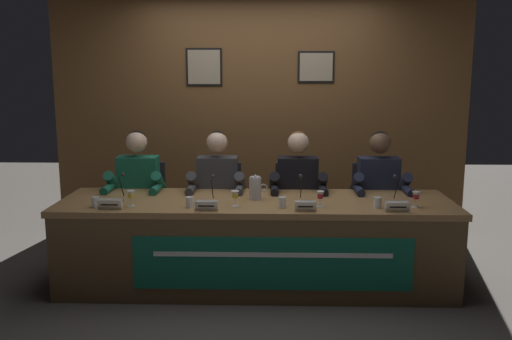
{
  "coord_description": "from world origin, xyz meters",
  "views": [
    {
      "loc": [
        0.12,
        -4.37,
        1.78
      ],
      "look_at": [
        0.0,
        0.0,
        0.98
      ],
      "focal_mm": 38.5,
      "sensor_mm": 36.0,
      "label": 1
    }
  ],
  "objects_px": {
    "conference_table": "(256,230)",
    "microphone_far_right": "(397,194)",
    "microphone_far_left": "(121,192)",
    "nameplate_center_left": "(206,206)",
    "water_cup_center_left": "(190,203)",
    "microphone_center_left": "(212,194)",
    "nameplate_far_right": "(397,207)",
    "microphone_center_right": "(301,193)",
    "water_cup_far_left": "(96,203)",
    "juice_glass_center_left": "(235,195)",
    "nameplate_far_left": "(110,204)",
    "nameplate_center_right": "(305,206)",
    "juice_glass_far_right": "(416,196)",
    "panelist_center_left": "(217,189)",
    "panelist_far_right": "(380,190)",
    "water_cup_center_right": "(282,203)",
    "panelist_center_right": "(298,190)",
    "juice_glass_center_right": "(320,196)",
    "chair_center_left": "(219,213)",
    "panelist_far_left": "(137,189)",
    "chair_far_left": "(143,213)",
    "chair_center_right": "(297,214)",
    "juice_glass_far_left": "(131,195)",
    "water_pitcher_central": "(255,188)",
    "chair_far_right": "(374,214)",
    "water_cup_far_right": "(377,203)"
  },
  "relations": [
    {
      "from": "microphone_far_left",
      "to": "nameplate_center_left",
      "type": "bearing_deg",
      "value": -22.77
    },
    {
      "from": "conference_table",
      "to": "juice_glass_far_right",
      "type": "height_order",
      "value": "juice_glass_far_right"
    },
    {
      "from": "panelist_center_left",
      "to": "panelist_far_right",
      "type": "xyz_separation_m",
      "value": [
        1.45,
        0.0,
        0.0
      ]
    },
    {
      "from": "microphone_far_left",
      "to": "water_cup_center_right",
      "type": "distance_m",
      "value": 1.33
    },
    {
      "from": "chair_far_left",
      "to": "juice_glass_far_right",
      "type": "xyz_separation_m",
      "value": [
        2.34,
        -0.83,
        0.37
      ]
    },
    {
      "from": "microphone_center_left",
      "to": "juice_glass_center_right",
      "type": "bearing_deg",
      "value": -6.45
    },
    {
      "from": "nameplate_center_left",
      "to": "water_cup_far_right",
      "type": "height_order",
      "value": "water_cup_far_right"
    },
    {
      "from": "juice_glass_far_left",
      "to": "juice_glass_center_left",
      "type": "height_order",
      "value": "same"
    },
    {
      "from": "water_cup_far_left",
      "to": "juice_glass_center_left",
      "type": "distance_m",
      "value": 1.08
    },
    {
      "from": "microphone_far_left",
      "to": "nameplate_center_left",
      "type": "height_order",
      "value": "microphone_far_left"
    },
    {
      "from": "water_cup_center_right",
      "to": "panelist_center_left",
      "type": "bearing_deg",
      "value": 130.3
    },
    {
      "from": "chair_far_right",
      "to": "water_cup_far_right",
      "type": "relative_size",
      "value": 10.73
    },
    {
      "from": "nameplate_far_left",
      "to": "nameplate_center_right",
      "type": "relative_size",
      "value": 1.15
    },
    {
      "from": "juice_glass_far_right",
      "to": "panelist_far_left",
      "type": "bearing_deg",
      "value": 164.94
    },
    {
      "from": "water_cup_center_left",
      "to": "microphone_center_left",
      "type": "bearing_deg",
      "value": 44.0
    },
    {
      "from": "water_cup_far_left",
      "to": "juice_glass_center_left",
      "type": "bearing_deg",
      "value": 3.41
    },
    {
      "from": "water_cup_far_left",
      "to": "water_cup_center_left",
      "type": "relative_size",
      "value": 1.0
    },
    {
      "from": "conference_table",
      "to": "water_cup_center_right",
      "type": "distance_m",
      "value": 0.36
    },
    {
      "from": "chair_far_left",
      "to": "chair_center_right",
      "type": "distance_m",
      "value": 1.45
    },
    {
      "from": "water_cup_center_left",
      "to": "microphone_far_left",
      "type": "bearing_deg",
      "value": 159.85
    },
    {
      "from": "juice_glass_center_left",
      "to": "microphone_center_left",
      "type": "height_order",
      "value": "microphone_center_left"
    },
    {
      "from": "juice_glass_center_left",
      "to": "nameplate_far_right",
      "type": "distance_m",
      "value": 1.24
    },
    {
      "from": "microphone_center_right",
      "to": "conference_table",
      "type": "bearing_deg",
      "value": -172.44
    },
    {
      "from": "microphone_far_left",
      "to": "nameplate_center_left",
      "type": "relative_size",
      "value": 1.25
    },
    {
      "from": "chair_center_right",
      "to": "water_pitcher_central",
      "type": "relative_size",
      "value": 4.34
    },
    {
      "from": "water_pitcher_central",
      "to": "water_cup_center_left",
      "type": "bearing_deg",
      "value": -150.56
    },
    {
      "from": "panelist_center_right",
      "to": "microphone_far_right",
      "type": "relative_size",
      "value": 5.73
    },
    {
      "from": "chair_center_right",
      "to": "nameplate_far_right",
      "type": "relative_size",
      "value": 5.11
    },
    {
      "from": "chair_far_left",
      "to": "water_cup_center_left",
      "type": "relative_size",
      "value": 10.73
    },
    {
      "from": "nameplate_center_left",
      "to": "microphone_far_right",
      "type": "xyz_separation_m",
      "value": [
        1.49,
        0.29,
        0.03
      ]
    },
    {
      "from": "conference_table",
      "to": "water_cup_center_right",
      "type": "height_order",
      "value": "water_cup_center_right"
    },
    {
      "from": "juice_glass_far_left",
      "to": "nameplate_far_right",
      "type": "distance_m",
      "value": 2.05
    },
    {
      "from": "juice_glass_far_left",
      "to": "chair_center_left",
      "type": "height_order",
      "value": "chair_center_left"
    },
    {
      "from": "panelist_far_left",
      "to": "juice_glass_far_left",
      "type": "distance_m",
      "value": 0.67
    },
    {
      "from": "nameplate_far_left",
      "to": "water_pitcher_central",
      "type": "relative_size",
      "value": 0.89
    },
    {
      "from": "water_cup_center_left",
      "to": "water_cup_center_right",
      "type": "relative_size",
      "value": 1.0
    },
    {
      "from": "chair_far_right",
      "to": "water_cup_far_right",
      "type": "xyz_separation_m",
      "value": [
        -0.15,
        -0.86,
        0.32
      ]
    },
    {
      "from": "water_cup_far_left",
      "to": "water_cup_center_right",
      "type": "xyz_separation_m",
      "value": [
        1.45,
        0.03,
        0.0
      ]
    },
    {
      "from": "conference_table",
      "to": "microphone_far_right",
      "type": "height_order",
      "value": "microphone_far_right"
    },
    {
      "from": "juice_glass_center_left",
      "to": "juice_glass_far_right",
      "type": "relative_size",
      "value": 1.0
    },
    {
      "from": "panelist_far_left",
      "to": "water_pitcher_central",
      "type": "relative_size",
      "value": 5.9
    },
    {
      "from": "nameplate_far_right",
      "to": "chair_center_left",
      "type": "bearing_deg",
      "value": 145.91
    },
    {
      "from": "nameplate_far_right",
      "to": "microphone_far_right",
      "type": "height_order",
      "value": "microphone_far_right"
    },
    {
      "from": "water_cup_far_left",
      "to": "nameplate_center_right",
      "type": "relative_size",
      "value": 0.53
    },
    {
      "from": "nameplate_center_right",
      "to": "microphone_far_right",
      "type": "relative_size",
      "value": 0.75
    },
    {
      "from": "juice_glass_center_right",
      "to": "chair_far_right",
      "type": "xyz_separation_m",
      "value": [
        0.58,
        0.83,
        -0.37
      ]
    },
    {
      "from": "conference_table",
      "to": "microphone_far_right",
      "type": "distance_m",
      "value": 1.16
    },
    {
      "from": "nameplate_center_left",
      "to": "chair_far_right",
      "type": "distance_m",
      "value": 1.78
    },
    {
      "from": "conference_table",
      "to": "microphone_center_right",
      "type": "relative_size",
      "value": 14.83
    },
    {
      "from": "juice_glass_far_right",
      "to": "juice_glass_center_left",
      "type": "bearing_deg",
      "value": -179.64
    }
  ]
}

